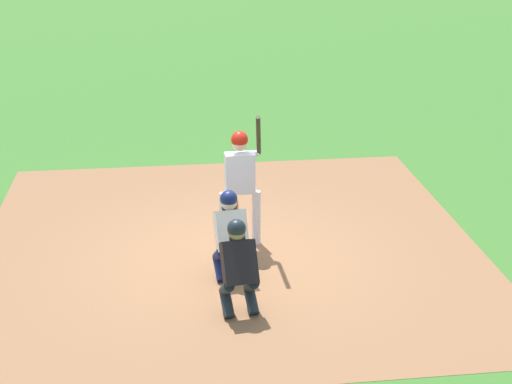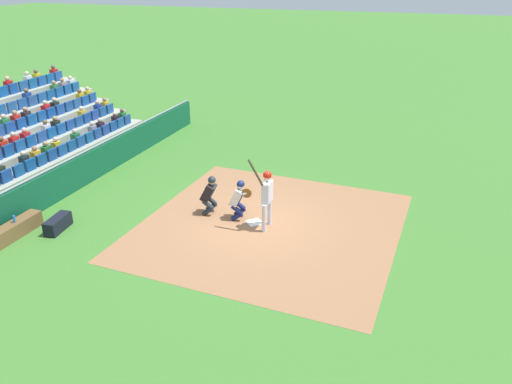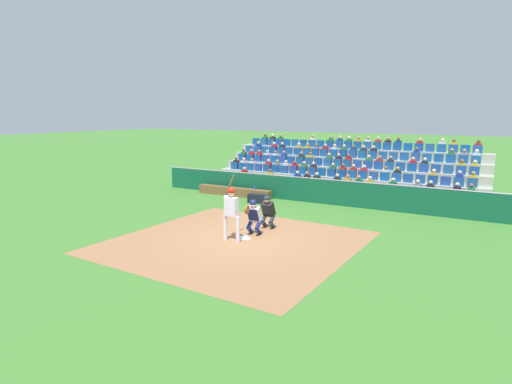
{
  "view_description": "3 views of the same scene",
  "coord_description": "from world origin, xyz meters",
  "px_view_note": "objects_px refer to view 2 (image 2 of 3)",
  "views": [
    {
      "loc": [
        -1.3,
        -9.93,
        5.03
      ],
      "look_at": [
        0.29,
        -0.26,
        1.14
      ],
      "focal_mm": 53.33,
      "sensor_mm": 36.0,
      "label": 1
    },
    {
      "loc": [
        12.55,
        4.59,
        7.03
      ],
      "look_at": [
        -0.35,
        -0.08,
        0.86
      ],
      "focal_mm": 35.13,
      "sensor_mm": 36.0,
      "label": 2
    },
    {
      "loc": [
        -7.11,
        11.58,
        4.14
      ],
      "look_at": [
        0.15,
        -1.15,
        1.4
      ],
      "focal_mm": 29.3,
      "sensor_mm": 36.0,
      "label": 3
    }
  ],
  "objects_px": {
    "home_plate_umpire": "(210,193)",
    "catcher_crouching": "(239,197)",
    "home_plate_marker": "(254,222)",
    "water_bottle_on_bench": "(14,219)",
    "batter_at_plate": "(267,193)",
    "equipment_duffel_bag": "(58,224)"
  },
  "relations": [
    {
      "from": "home_plate_marker",
      "to": "home_plate_umpire",
      "type": "xyz_separation_m",
      "value": [
        -0.14,
        -1.51,
        0.68
      ]
    },
    {
      "from": "water_bottle_on_bench",
      "to": "equipment_duffel_bag",
      "type": "distance_m",
      "value": 1.16
    },
    {
      "from": "home_plate_umpire",
      "to": "catcher_crouching",
      "type": "bearing_deg",
      "value": 88.06
    },
    {
      "from": "water_bottle_on_bench",
      "to": "equipment_duffel_bag",
      "type": "height_order",
      "value": "water_bottle_on_bench"
    },
    {
      "from": "batter_at_plate",
      "to": "home_plate_umpire",
      "type": "distance_m",
      "value": 2.03
    },
    {
      "from": "home_plate_umpire",
      "to": "equipment_duffel_bag",
      "type": "height_order",
      "value": "home_plate_umpire"
    },
    {
      "from": "batter_at_plate",
      "to": "home_plate_umpire",
      "type": "height_order",
      "value": "batter_at_plate"
    },
    {
      "from": "batter_at_plate",
      "to": "equipment_duffel_bag",
      "type": "relative_size",
      "value": 2.25
    },
    {
      "from": "catcher_crouching",
      "to": "water_bottle_on_bench",
      "type": "height_order",
      "value": "catcher_crouching"
    },
    {
      "from": "batter_at_plate",
      "to": "catcher_crouching",
      "type": "bearing_deg",
      "value": -106.1
    },
    {
      "from": "home_plate_marker",
      "to": "batter_at_plate",
      "type": "bearing_deg",
      "value": 68.09
    },
    {
      "from": "equipment_duffel_bag",
      "to": "home_plate_marker",
      "type": "bearing_deg",
      "value": 107.21
    },
    {
      "from": "catcher_crouching",
      "to": "equipment_duffel_bag",
      "type": "distance_m",
      "value": 5.34
    },
    {
      "from": "batter_at_plate",
      "to": "water_bottle_on_bench",
      "type": "bearing_deg",
      "value": -66.27
    },
    {
      "from": "home_plate_umpire",
      "to": "water_bottle_on_bench",
      "type": "xyz_separation_m",
      "value": [
        3.2,
        -4.6,
        -0.15
      ]
    },
    {
      "from": "home_plate_marker",
      "to": "water_bottle_on_bench",
      "type": "distance_m",
      "value": 6.85
    },
    {
      "from": "home_plate_umpire",
      "to": "equipment_duffel_bag",
      "type": "distance_m",
      "value": 4.52
    },
    {
      "from": "home_plate_umpire",
      "to": "equipment_duffel_bag",
      "type": "relative_size",
      "value": 1.32
    },
    {
      "from": "water_bottle_on_bench",
      "to": "equipment_duffel_bag",
      "type": "xyz_separation_m",
      "value": [
        -0.69,
        0.87,
        -0.34
      ]
    },
    {
      "from": "batter_at_plate",
      "to": "equipment_duffel_bag",
      "type": "distance_m",
      "value": 6.16
    },
    {
      "from": "batter_at_plate",
      "to": "catcher_crouching",
      "type": "xyz_separation_m",
      "value": [
        -0.28,
        -0.98,
        -0.41
      ]
    },
    {
      "from": "home_plate_marker",
      "to": "water_bottle_on_bench",
      "type": "relative_size",
      "value": 2.14
    }
  ]
}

